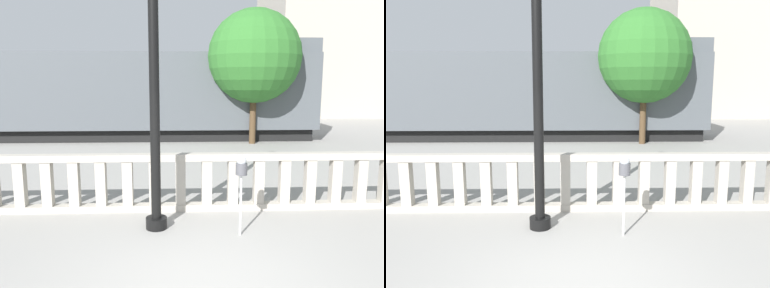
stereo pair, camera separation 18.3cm
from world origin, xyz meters
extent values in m
cube|color=#ADA599|center=(0.00, 2.99, 0.07)|extent=(12.94, 0.24, 0.14)
cube|color=#ADA599|center=(0.00, 2.99, 1.11)|extent=(12.94, 0.24, 0.14)
cube|color=#ADA599|center=(-3.45, 2.99, 0.59)|extent=(0.20, 0.20, 0.90)
cube|color=#ADA599|center=(-2.92, 2.99, 0.59)|extent=(0.20, 0.20, 0.90)
cube|color=#ADA599|center=(-2.39, 2.99, 0.59)|extent=(0.20, 0.20, 0.90)
cube|color=#ADA599|center=(-1.86, 2.99, 0.59)|extent=(0.20, 0.20, 0.90)
cube|color=#ADA599|center=(-1.33, 2.99, 0.59)|extent=(0.20, 0.20, 0.90)
cube|color=#ADA599|center=(-0.80, 2.99, 0.59)|extent=(0.20, 0.20, 0.90)
cube|color=#ADA599|center=(-0.27, 2.99, 0.59)|extent=(0.20, 0.20, 0.90)
cube|color=#ADA599|center=(0.27, 2.99, 0.59)|extent=(0.20, 0.20, 0.90)
cube|color=#ADA599|center=(0.80, 2.99, 0.59)|extent=(0.20, 0.20, 0.90)
cube|color=#ADA599|center=(1.33, 2.99, 0.59)|extent=(0.20, 0.20, 0.90)
cube|color=#ADA599|center=(1.86, 2.99, 0.59)|extent=(0.20, 0.20, 0.90)
cube|color=#ADA599|center=(2.39, 2.99, 0.59)|extent=(0.20, 0.20, 0.90)
cube|color=#ADA599|center=(2.92, 2.99, 0.59)|extent=(0.20, 0.20, 0.90)
cube|color=#ADA599|center=(3.45, 2.99, 0.59)|extent=(0.20, 0.20, 0.90)
cylinder|color=black|center=(-0.71, 2.06, 0.10)|extent=(0.38, 0.38, 0.20)
cylinder|color=black|center=(-0.71, 2.06, 2.89)|extent=(0.17, 0.17, 5.37)
cylinder|color=silver|center=(0.73, 1.69, 0.53)|extent=(0.04, 0.04, 1.06)
cylinder|color=#4C4C51|center=(0.73, 1.69, 1.16)|extent=(0.20, 0.20, 0.20)
sphere|color=#B2B7BC|center=(0.73, 1.69, 1.30)|extent=(0.17, 0.17, 0.17)
cube|color=black|center=(-3.89, 13.11, 0.28)|extent=(19.24, 2.46, 0.55)
cube|color=#4C5156|center=(-3.89, 13.11, 2.21)|extent=(19.63, 3.08, 3.32)
cube|color=#4C5156|center=(4.45, 13.11, 4.17)|extent=(2.94, 2.77, 0.60)
cube|color=black|center=(-4.71, 25.16, 0.28)|extent=(19.56, 2.18, 0.55)
cube|color=navy|center=(-4.71, 25.16, 2.25)|extent=(19.96, 2.73, 3.40)
cube|color=navy|center=(3.77, 25.16, 4.25)|extent=(2.99, 2.46, 0.60)
cube|color=#ADA393|center=(12.05, 26.52, 6.80)|extent=(9.72, 9.20, 13.61)
cylinder|color=#4C3823|center=(2.93, 11.40, 1.11)|extent=(0.27, 0.27, 2.21)
sphere|color=#2D6B28|center=(2.93, 11.40, 3.66)|extent=(3.87, 3.87, 3.87)
camera|label=1|loc=(-0.36, -4.35, 2.58)|focal=35.00mm
camera|label=2|loc=(-0.18, -4.35, 2.58)|focal=35.00mm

